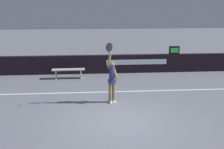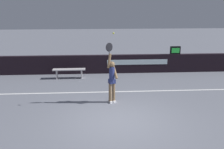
{
  "view_description": "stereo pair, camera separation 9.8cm",
  "coord_description": "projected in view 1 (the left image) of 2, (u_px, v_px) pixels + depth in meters",
  "views": [
    {
      "loc": [
        -0.84,
        -8.08,
        3.91
      ],
      "look_at": [
        -0.13,
        1.6,
        1.18
      ],
      "focal_mm": 42.25,
      "sensor_mm": 36.0,
      "label": 1
    },
    {
      "loc": [
        -0.75,
        -8.09,
        3.91
      ],
      "look_at": [
        -0.13,
        1.6,
        1.18
      ],
      "focal_mm": 42.25,
      "sensor_mm": 36.0,
      "label": 2
    }
  ],
  "objects": [
    {
      "name": "ground_plane",
      "position": [
        119.0,
        121.0,
        8.87
      ],
      "size": [
        60.0,
        60.0,
        0.0
      ],
      "primitive_type": "plane",
      "color": "slate"
    },
    {
      "name": "court_lines",
      "position": [
        119.0,
        120.0,
        8.93
      ],
      "size": [
        11.97,
        5.94,
        0.0
      ],
      "color": "white",
      "rests_on": "ground"
    },
    {
      "name": "back_wall",
      "position": [
        108.0,
        64.0,
        14.63
      ],
      "size": [
        16.15,
        0.27,
        1.02
      ],
      "color": "black",
      "rests_on": "ground"
    },
    {
      "name": "speed_display",
      "position": [
        174.0,
        50.0,
        14.69
      ],
      "size": [
        0.57,
        0.13,
        0.44
      ],
      "color": "black",
      "rests_on": "back_wall"
    },
    {
      "name": "tennis_player",
      "position": [
        112.0,
        78.0,
        10.25
      ],
      "size": [
        0.49,
        0.4,
        2.41
      ],
      "color": "brown",
      "rests_on": "ground"
    },
    {
      "name": "tennis_ball",
      "position": [
        113.0,
        33.0,
        9.49
      ],
      "size": [
        0.07,
        0.07,
        0.07
      ],
      "color": "#D1D83A"
    },
    {
      "name": "courtside_bench_near",
      "position": [
        68.0,
        71.0,
        13.62
      ],
      "size": [
        1.68,
        0.39,
        0.5
      ],
      "color": "#BBB5B6",
      "rests_on": "ground"
    }
  ]
}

